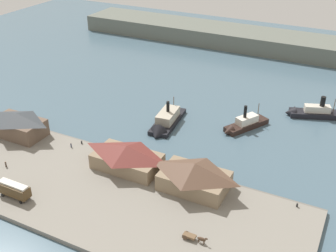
{
  "coord_description": "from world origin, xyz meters",
  "views": [
    {
      "loc": [
        55.96,
        -89.74,
        66.92
      ],
      "look_at": [
        2.86,
        14.93,
        2.0
      ],
      "focal_mm": 44.68,
      "sensor_mm": 36.0,
      "label": 1
    }
  ],
  "objects_px": {
    "ferry_shed_customs_shed": "(195,176)",
    "mooring_post_west": "(82,142)",
    "ferry_departing_north": "(311,112)",
    "mooring_post_east": "(297,205)",
    "ferry_shed_west_terminal": "(18,124)",
    "horse_cart": "(194,237)",
    "ferry_approaching_west": "(243,125)",
    "pedestrian_at_waters_edge": "(6,164)",
    "ferry_shed_central_terminal": "(127,157)",
    "pedestrian_near_cart": "(71,145)",
    "street_tram": "(14,189)",
    "ferry_approaching_east": "(165,123)"
  },
  "relations": [
    {
      "from": "ferry_approaching_east",
      "to": "mooring_post_east",
      "type": "bearing_deg",
      "value": -25.69
    },
    {
      "from": "ferry_shed_central_terminal",
      "to": "pedestrian_near_cart",
      "type": "xyz_separation_m",
      "value": [
        -20.58,
        1.45,
        -2.87
      ]
    },
    {
      "from": "horse_cart",
      "to": "mooring_post_west",
      "type": "height_order",
      "value": "horse_cart"
    },
    {
      "from": "ferry_shed_customs_shed",
      "to": "mooring_post_west",
      "type": "distance_m",
      "value": 39.47
    },
    {
      "from": "ferry_shed_central_terminal",
      "to": "ferry_shed_customs_shed",
      "type": "distance_m",
      "value": 20.02
    },
    {
      "from": "ferry_shed_central_terminal",
      "to": "pedestrian_at_waters_edge",
      "type": "xyz_separation_m",
      "value": [
        -30.13,
        -14.9,
        -2.76
      ]
    },
    {
      "from": "ferry_approaching_east",
      "to": "pedestrian_at_waters_edge",
      "type": "bearing_deg",
      "value": -123.39
    },
    {
      "from": "pedestrian_at_waters_edge",
      "to": "ferry_approaching_west",
      "type": "height_order",
      "value": "ferry_approaching_west"
    },
    {
      "from": "ferry_shed_west_terminal",
      "to": "mooring_post_east",
      "type": "bearing_deg",
      "value": 2.87
    },
    {
      "from": "ferry_shed_customs_shed",
      "to": "ferry_approaching_east",
      "type": "distance_m",
      "value": 35.45
    },
    {
      "from": "ferry_shed_central_terminal",
      "to": "ferry_departing_north",
      "type": "distance_m",
      "value": 68.77
    },
    {
      "from": "ferry_departing_north",
      "to": "ferry_shed_central_terminal",
      "type": "bearing_deg",
      "value": -124.51
    },
    {
      "from": "ferry_approaching_east",
      "to": "ferry_shed_west_terminal",
      "type": "bearing_deg",
      "value": -143.89
    },
    {
      "from": "ferry_shed_west_terminal",
      "to": "ferry_departing_north",
      "type": "height_order",
      "value": "ferry_shed_west_terminal"
    },
    {
      "from": "ferry_shed_west_terminal",
      "to": "ferry_shed_customs_shed",
      "type": "xyz_separation_m",
      "value": [
        59.56,
        -0.15,
        -0.09
      ]
    },
    {
      "from": "horse_cart",
      "to": "pedestrian_near_cart",
      "type": "relative_size",
      "value": 3.78
    },
    {
      "from": "horse_cart",
      "to": "ferry_approaching_west",
      "type": "height_order",
      "value": "ferry_approaching_west"
    },
    {
      "from": "ferry_shed_west_terminal",
      "to": "street_tram",
      "type": "height_order",
      "value": "ferry_shed_west_terminal"
    },
    {
      "from": "horse_cart",
      "to": "pedestrian_near_cart",
      "type": "height_order",
      "value": "horse_cart"
    },
    {
      "from": "mooring_post_west",
      "to": "ferry_approaching_west",
      "type": "height_order",
      "value": "ferry_approaching_west"
    },
    {
      "from": "street_tram",
      "to": "pedestrian_near_cart",
      "type": "bearing_deg",
      "value": 95.7
    },
    {
      "from": "mooring_post_west",
      "to": "pedestrian_at_waters_edge",
      "type": "bearing_deg",
      "value": -119.73
    },
    {
      "from": "ferry_departing_north",
      "to": "mooring_post_east",
      "type": "bearing_deg",
      "value": -83.21
    },
    {
      "from": "horse_cart",
      "to": "street_tram",
      "type": "bearing_deg",
      "value": -172.01
    },
    {
      "from": "pedestrian_at_waters_edge",
      "to": "mooring_post_west",
      "type": "distance_m",
      "value": 22.34
    },
    {
      "from": "street_tram",
      "to": "mooring_post_west",
      "type": "height_order",
      "value": "street_tram"
    },
    {
      "from": "ferry_shed_customs_shed",
      "to": "pedestrian_at_waters_edge",
      "type": "bearing_deg",
      "value": -163.52
    },
    {
      "from": "street_tram",
      "to": "horse_cart",
      "type": "height_order",
      "value": "street_tram"
    },
    {
      "from": "ferry_shed_central_terminal",
      "to": "mooring_post_east",
      "type": "bearing_deg",
      "value": 5.46
    },
    {
      "from": "ferry_shed_customs_shed",
      "to": "pedestrian_near_cart",
      "type": "relative_size",
      "value": 11.43
    },
    {
      "from": "ferry_shed_central_terminal",
      "to": "ferry_shed_customs_shed",
      "type": "xyz_separation_m",
      "value": [
        20.02,
        -0.07,
        0.23
      ]
    },
    {
      "from": "horse_cart",
      "to": "ferry_approaching_west",
      "type": "relative_size",
      "value": 0.33
    },
    {
      "from": "ferry_shed_customs_shed",
      "to": "pedestrian_near_cart",
      "type": "height_order",
      "value": "ferry_shed_customs_shed"
    },
    {
      "from": "ferry_shed_central_terminal",
      "to": "pedestrian_at_waters_edge",
      "type": "distance_m",
      "value": 33.72
    },
    {
      "from": "street_tram",
      "to": "mooring_post_west",
      "type": "distance_m",
      "value": 28.15
    },
    {
      "from": "ferry_shed_west_terminal",
      "to": "ferry_shed_central_terminal",
      "type": "xyz_separation_m",
      "value": [
        39.54,
        -0.08,
        -0.32
      ]
    },
    {
      "from": "ferry_shed_west_terminal",
      "to": "ferry_approaching_west",
      "type": "height_order",
      "value": "ferry_shed_west_terminal"
    },
    {
      "from": "street_tram",
      "to": "pedestrian_near_cart",
      "type": "distance_m",
      "value": 25.2
    },
    {
      "from": "ferry_shed_central_terminal",
      "to": "ferry_approaching_east",
      "type": "distance_m",
      "value": 27.48
    },
    {
      "from": "ferry_shed_central_terminal",
      "to": "ferry_approaching_east",
      "type": "bearing_deg",
      "value": 95.03
    },
    {
      "from": "pedestrian_at_waters_edge",
      "to": "ferry_approaching_east",
      "type": "xyz_separation_m",
      "value": [
        27.74,
        42.08,
        -0.5
      ]
    },
    {
      "from": "pedestrian_near_cart",
      "to": "pedestrian_at_waters_edge",
      "type": "distance_m",
      "value": 18.93
    },
    {
      "from": "horse_cart",
      "to": "mooring_post_west",
      "type": "distance_m",
      "value": 51.35
    },
    {
      "from": "pedestrian_near_cart",
      "to": "mooring_post_east",
      "type": "height_order",
      "value": "pedestrian_near_cart"
    },
    {
      "from": "ferry_shed_central_terminal",
      "to": "ferry_approaching_east",
      "type": "xyz_separation_m",
      "value": [
        -2.39,
        27.18,
        -3.26
      ]
    },
    {
      "from": "pedestrian_near_cart",
      "to": "mooring_post_west",
      "type": "relative_size",
      "value": 1.69
    },
    {
      "from": "ferry_shed_customs_shed",
      "to": "ferry_approaching_west",
      "type": "bearing_deg",
      "value": 88.64
    },
    {
      "from": "pedestrian_near_cart",
      "to": "pedestrian_at_waters_edge",
      "type": "height_order",
      "value": "pedestrian_at_waters_edge"
    },
    {
      "from": "ferry_departing_north",
      "to": "ferry_shed_customs_shed",
      "type": "bearing_deg",
      "value": -108.45
    },
    {
      "from": "street_tram",
      "to": "pedestrian_at_waters_edge",
      "type": "height_order",
      "value": "street_tram"
    }
  ]
}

